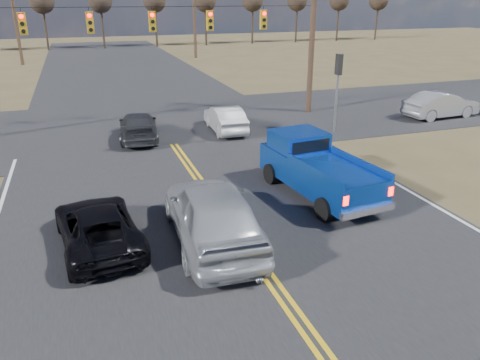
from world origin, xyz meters
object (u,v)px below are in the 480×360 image
object	(u,v)px
silver_suv	(212,213)
white_car_queue	(225,119)
cross_car_east_near	(441,105)
black_suv	(98,226)
pickup_truck	(316,168)
dgrey_car_queue	(138,126)

from	to	relation	value
silver_suv	white_car_queue	size ratio (longest dim) A/B	1.34
cross_car_east_near	white_car_queue	bearing A→B (deg)	80.73
black_suv	white_car_queue	world-z (taller)	white_car_queue
silver_suv	cross_car_east_near	xyz separation A→B (m)	(16.30, 9.86, -0.18)
silver_suv	black_suv	world-z (taller)	silver_suv
white_car_queue	pickup_truck	bearing A→B (deg)	96.03
silver_suv	pickup_truck	bearing A→B (deg)	-150.26
pickup_truck	cross_car_east_near	distance (m)	14.22
black_suv	dgrey_car_queue	bearing A→B (deg)	-109.46
pickup_truck	cross_car_east_near	world-z (taller)	pickup_truck
black_suv	dgrey_car_queue	distance (m)	10.51
pickup_truck	black_suv	xyz separation A→B (m)	(-7.38, -1.34, -0.35)
silver_suv	cross_car_east_near	size ratio (longest dim) A/B	1.20
silver_suv	dgrey_car_queue	xyz separation A→B (m)	(-0.59, 11.05, -0.28)
white_car_queue	black_suv	bearing A→B (deg)	58.75
pickup_truck	black_suv	size ratio (longest dim) A/B	1.25
dgrey_car_queue	white_car_queue	bearing A→B (deg)	-173.78
silver_suv	dgrey_car_queue	size ratio (longest dim) A/B	1.22
cross_car_east_near	pickup_truck	bearing A→B (deg)	118.87
black_suv	cross_car_east_near	size ratio (longest dim) A/B	0.97
black_suv	white_car_queue	size ratio (longest dim) A/B	1.08
white_car_queue	dgrey_car_queue	world-z (taller)	white_car_queue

